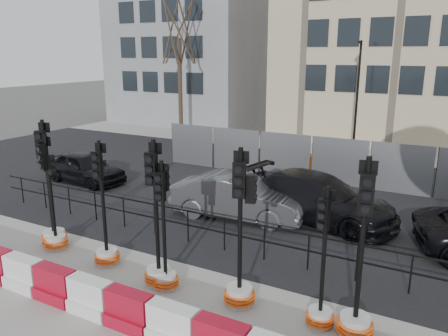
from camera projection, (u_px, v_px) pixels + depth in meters
The scene contains 21 objects.
ground at pixel (202, 269), 11.19m from camera, with size 120.00×120.00×0.00m, color #51514C.
sidewalk_near at pixel (124, 332), 8.63m from camera, with size 40.00×6.00×0.02m, color gray.
road at pixel (294, 194), 17.14m from camera, with size 40.00×14.00×0.03m, color black.
sidewalk_far at pixel (348, 150), 24.80m from camera, with size 40.00×4.00×0.02m, color gray.
building_grey at pixel (193, 32), 34.54m from camera, with size 11.00×9.06×14.00m.
kerb_railing at pixel (224, 228), 12.03m from camera, with size 18.00×0.04×1.00m.
heras_fencing at pixel (329, 164), 19.16m from camera, with size 14.33×1.72×2.00m.
lamp_post_far at pixel (357, 95), 22.89m from camera, with size 0.12×0.56×6.00m.
tree_bare_far at pixel (179, 32), 27.73m from camera, with size 2.00×2.00×9.00m.
barrier_row at pixel (130, 311), 8.71m from camera, with size 13.60×0.50×0.80m.
traffic_signal_a at pixel (52, 221), 12.38m from camera, with size 0.72×0.72×3.64m.
traffic_signal_b at pixel (54, 223), 12.13m from camera, with size 0.65×0.65×3.30m.
traffic_signal_c at pixel (106, 240), 11.27m from camera, with size 0.65×0.65×3.31m.
traffic_signal_d at pixel (158, 252), 10.22m from camera, with size 0.70×0.70×3.54m.
traffic_signal_e at pixel (165, 264), 10.10m from camera, with size 0.61×0.61×3.10m.
traffic_signal_f at pixel (240, 270), 9.38m from camera, with size 0.70×0.70×3.54m.
traffic_signal_g at pixel (321, 299), 8.70m from camera, with size 0.58×0.58×2.96m.
traffic_signal_h at pixel (357, 302), 8.34m from camera, with size 0.71×0.71×3.61m.
car_a at pixel (84, 167), 18.54m from camera, with size 4.00×1.87×1.32m, color black.
car_b at pixel (238, 197), 14.50m from camera, with size 4.63×2.08×1.48m, color #414146.
car_c at pixel (317, 198), 14.30m from camera, with size 5.65×3.21×1.54m, color black.
Camera 1 is at (5.31, -8.67, 5.36)m, focal length 35.00 mm.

